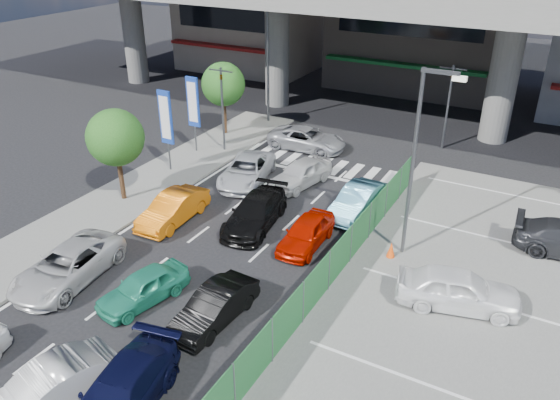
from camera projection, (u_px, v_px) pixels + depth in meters
The scene contains 26 objects.
ground at pixel (186, 278), 21.83m from camera, with size 120.00×120.00×0.00m, color black.
parking_lot at pixel (480, 338), 18.68m from camera, with size 12.00×28.00×0.06m, color slate.
sidewalk_left at pixel (124, 199), 27.91m from camera, with size 4.00×30.00×0.12m, color slate.
fence_run at pixel (318, 285), 19.93m from camera, with size 0.16×22.00×1.80m, color #22632F, non-canonical shape.
traffic_light_left at pixel (222, 89), 32.03m from camera, with size 1.60×1.24×5.20m.
traffic_light_right at pixel (451, 86), 32.49m from camera, with size 1.60×1.24×5.20m.
street_lamp_right at pixel (419, 151), 21.26m from camera, with size 1.65×0.22×8.00m.
street_lamp_left at pixel (270, 54), 36.38m from camera, with size 1.65×0.22×8.00m.
signboard_near at pixel (166, 120), 29.73m from camera, with size 0.80×0.14×4.70m.
signboard_far at pixel (193, 104), 32.24m from camera, with size 0.80×0.14×4.70m.
tree_near at pixel (115, 138), 26.38m from camera, with size 2.80×2.80×4.80m.
tree_far at pixel (223, 84), 34.91m from camera, with size 2.80×2.80×4.80m.
hatch_white_back_mid at pixel (47, 390), 15.77m from camera, with size 1.46×4.19×1.38m, color silver.
minivan_navy_back at pixel (120, 396), 15.56m from camera, with size 1.93×4.76×1.38m, color black.
sedan_white_mid_left at pixel (68, 266), 21.41m from camera, with size 2.29×4.97×1.38m, color silver.
taxi_teal_mid at pixel (143, 287), 20.27m from camera, with size 1.46×3.63×1.24m, color #299C7A.
hatch_black_mid_right at pixel (215, 307), 19.24m from camera, with size 1.34×3.83×1.26m, color black.
taxi_orange_left at pixel (173, 209), 25.62m from camera, with size 1.46×4.19×1.38m, color orange.
sedan_black_mid at pixel (255, 213), 25.29m from camera, with size 1.93×4.76×1.38m, color black.
taxi_orange_right at pixel (306, 233), 23.76m from camera, with size 1.52×3.77×1.28m, color #BF1200.
wagon_silver_front_left at pixel (247, 170), 29.57m from camera, with size 2.23×4.84×1.35m, color silver.
sedan_white_front_mid at pixel (301, 173), 29.22m from camera, with size 1.63×4.05×1.38m, color silver.
kei_truck_front_right at pixel (357, 201), 26.33m from camera, with size 1.46×4.19×1.38m, color #5DAACB.
crossing_wagon_silver at pixel (307, 139), 33.80m from camera, with size 2.24×4.85×1.35m, color #919398.
parked_sedan_white at pixel (458, 289), 19.84m from camera, with size 1.79×4.45×1.52m, color white.
traffic_cone at pixel (391, 250), 22.97m from camera, with size 0.36×0.36×0.70m, color #F44B0D.
Camera 1 is at (11.92, -13.95, 12.80)m, focal length 35.00 mm.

